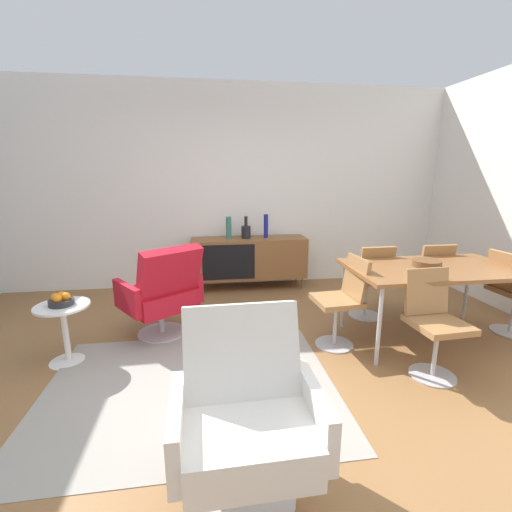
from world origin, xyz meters
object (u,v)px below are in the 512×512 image
(lounge_chair_red, at_px, (163,292))
(armchair_black_shell, at_px, (246,409))
(dining_table, at_px, (433,271))
(vase_ceramic_small, at_px, (246,231))
(sideboard, at_px, (249,258))
(dining_chair_back_right, at_px, (428,276))
(dining_chair_front_left, at_px, (434,319))
(side_table_round, at_px, (65,327))
(dining_chair_far_end, at_px, (512,289))
(vase_sculptural_dark, at_px, (229,228))
(fruit_bowl, at_px, (61,300))
(vase_cobalt, at_px, (266,226))
(dining_chair_back_left, at_px, (370,278))
(wooden_bowl_on_table, at_px, (427,263))
(dining_chair_near_window, at_px, (343,298))

(lounge_chair_red, height_order, armchair_black_shell, same)
(dining_table, bearing_deg, vase_ceramic_small, 130.77)
(sideboard, height_order, dining_chair_back_right, dining_chair_back_right)
(dining_chair_front_left, relative_size, armchair_black_shell, 0.90)
(armchair_black_shell, bearing_deg, dining_chair_back_right, 40.60)
(side_table_round, bearing_deg, dining_chair_back_right, 7.71)
(dining_chair_far_end, bearing_deg, lounge_chair_red, 172.69)
(vase_sculptural_dark, relative_size, armchair_black_shell, 0.32)
(dining_chair_front_left, distance_m, armchair_black_shell, 1.83)
(sideboard, distance_m, armchair_black_shell, 3.28)
(vase_ceramic_small, xyz_separation_m, dining_chair_front_left, (1.23, -2.39, -0.35))
(dining_table, distance_m, fruit_bowl, 3.36)
(dining_chair_far_end, height_order, lounge_chair_red, lounge_chair_red)
(vase_cobalt, xyz_separation_m, side_table_round, (-2.06, -1.78, -0.56))
(vase_cobalt, xyz_separation_m, dining_chair_far_end, (2.19, -1.84, -0.41))
(dining_chair_back_left, relative_size, lounge_chair_red, 0.90)
(dining_table, height_order, wooden_bowl_on_table, wooden_bowl_on_table)
(vase_cobalt, distance_m, wooden_bowl_on_table, 2.20)
(vase_sculptural_dark, bearing_deg, side_table_round, -130.89)
(vase_ceramic_small, distance_m, dining_table, 2.42)
(sideboard, xyz_separation_m, vase_ceramic_small, (-0.04, 0.00, 0.38))
(dining_chair_near_window, distance_m, side_table_round, 2.47)
(dining_chair_back_right, bearing_deg, dining_chair_far_end, -46.22)
(dining_table, bearing_deg, dining_chair_back_left, 121.96)
(vase_cobalt, relative_size, fruit_bowl, 1.64)
(dining_table, distance_m, lounge_chair_red, 2.62)
(lounge_chair_red, distance_m, side_table_round, 0.88)
(dining_chair_back_right, bearing_deg, dining_chair_front_left, -122.18)
(dining_chair_back_left, distance_m, dining_chair_near_window, 0.77)
(dining_chair_far_end, relative_size, lounge_chair_red, 0.90)
(sideboard, distance_m, wooden_bowl_on_table, 2.36)
(vase_sculptural_dark, distance_m, dining_chair_near_window, 2.09)
(dining_chair_back_left, relative_size, dining_chair_near_window, 1.00)
(dining_chair_far_end, height_order, fruit_bowl, dining_chair_far_end)
(wooden_bowl_on_table, distance_m, fruit_bowl, 3.30)
(side_table_round, xyz_separation_m, fruit_bowl, (-0.00, 0.00, 0.24))
(vase_sculptural_dark, height_order, dining_chair_front_left, vase_sculptural_dark)
(dining_table, xyz_separation_m, dining_chair_near_window, (-0.89, 0.00, -0.23))
(vase_cobalt, relative_size, dining_chair_back_right, 0.38)
(vase_cobalt, height_order, dining_chair_back_right, vase_cobalt)
(wooden_bowl_on_table, bearing_deg, sideboard, 129.16)
(dining_chair_back_left, bearing_deg, dining_chair_far_end, -24.44)
(dining_chair_back_right, relative_size, armchair_black_shell, 0.90)
(dining_chair_back_right, relative_size, side_table_round, 1.65)
(dining_chair_back_left, distance_m, dining_chair_back_right, 0.70)
(dining_chair_back_right, height_order, dining_chair_far_end, same)
(sideboard, relative_size, dining_chair_front_left, 1.87)
(vase_cobalt, xyz_separation_m, vase_sculptural_dark, (-0.52, 0.00, -0.01))
(dining_chair_front_left, relative_size, side_table_round, 1.65)
(wooden_bowl_on_table, bearing_deg, dining_chair_near_window, -179.10)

